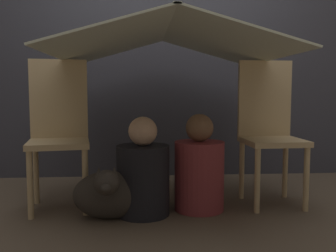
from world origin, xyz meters
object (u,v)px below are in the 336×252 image
(chair_right, at_px, (269,127))
(dog, at_px, (109,193))
(person_front, at_px, (143,175))
(person_second, at_px, (199,171))
(chair_left, at_px, (59,128))

(chair_right, height_order, dog, chair_right)
(chair_right, bearing_deg, person_front, -167.66)
(person_front, relative_size, dog, 1.40)
(person_front, distance_m, person_second, 0.36)
(dog, bearing_deg, person_front, 23.44)
(person_second, bearing_deg, chair_right, 17.02)
(chair_right, bearing_deg, person_second, -165.13)
(chair_right, height_order, person_second, chair_right)
(chair_right, relative_size, person_second, 1.58)
(chair_left, height_order, person_front, chair_left)
(chair_right, bearing_deg, chair_left, 177.89)
(chair_right, xyz_separation_m, person_second, (-0.50, -0.15, -0.26))
(chair_left, xyz_separation_m, person_front, (0.55, -0.22, -0.27))
(person_second, distance_m, dog, 0.59)
(person_second, relative_size, dog, 1.43)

